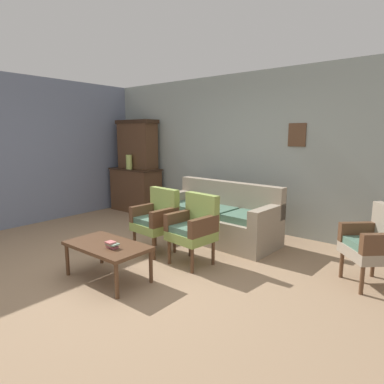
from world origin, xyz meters
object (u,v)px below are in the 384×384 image
at_px(coffee_table, 107,248).
at_px(book_stack_on_table, 112,245).
at_px(vase_on_cabinet, 129,162).
at_px(floral_couch, 218,219).
at_px(armchair_by_doorway, 194,226).
at_px(side_cabinet, 136,190).
at_px(wingback_chair_by_fireplace, 375,242).
at_px(armchair_near_couch_end, 157,218).

bearing_deg(coffee_table, book_stack_on_table, -18.32).
xyz_separation_m(vase_on_cabinet, floral_couch, (2.53, -0.35, -0.76)).
bearing_deg(armchair_by_doorway, vase_on_cabinet, 154.00).
distance_m(floral_couch, coffee_table, 2.04).
relative_size(side_cabinet, coffee_table, 1.16).
xyz_separation_m(armchair_by_doorway, wingback_chair_by_fireplace, (1.94, 0.75, 0.00)).
distance_m(vase_on_cabinet, armchair_near_couch_end, 2.65).
height_order(side_cabinet, coffee_table, side_cabinet).
relative_size(side_cabinet, book_stack_on_table, 7.90).
height_order(floral_couch, armchair_near_couch_end, same).
relative_size(floral_couch, coffee_table, 1.99).
distance_m(side_cabinet, armchair_near_couch_end, 2.69).
bearing_deg(side_cabinet, floral_couch, -11.76).
relative_size(side_cabinet, armchair_near_couch_end, 1.28).
distance_m(vase_on_cabinet, armchair_by_doorway, 3.24).
bearing_deg(coffee_table, armchair_near_couch_end, 101.31).
distance_m(floral_couch, armchair_by_doorway, 1.11).
bearing_deg(armchair_near_couch_end, book_stack_on_table, -71.50).
bearing_deg(wingback_chair_by_fireplace, book_stack_on_table, -141.68).
xyz_separation_m(floral_couch, armchair_near_couch_end, (-0.35, -1.03, 0.17)).
distance_m(armchair_by_doorway, coffee_table, 1.11).
bearing_deg(armchair_by_doorway, coffee_table, -115.80).
relative_size(vase_on_cabinet, coffee_table, 0.30).
relative_size(vase_on_cabinet, armchair_by_doorway, 0.34).
relative_size(side_cabinet, armchair_by_doorway, 1.28).
height_order(coffee_table, book_stack_on_table, book_stack_on_table).
xyz_separation_m(vase_on_cabinet, armchair_by_doorway, (2.86, -1.40, -0.58)).
distance_m(armchair_near_couch_end, coffee_table, 1.03).
height_order(floral_couch, book_stack_on_table, floral_couch).
xyz_separation_m(floral_couch, armchair_by_doorway, (0.33, -1.04, 0.17)).
bearing_deg(coffee_table, vase_on_cabinet, 134.93).
bearing_deg(armchair_near_couch_end, vase_on_cabinet, 147.61).
bearing_deg(coffee_table, side_cabinet, 133.05).
distance_m(side_cabinet, coffee_table, 3.51).
bearing_deg(armchair_by_doorway, book_stack_on_table, -107.45).
xyz_separation_m(wingback_chair_by_fireplace, coffee_table, (-2.42, -1.74, -0.12)).
distance_m(armchair_by_doorway, book_stack_on_table, 1.09).
bearing_deg(side_cabinet, coffee_table, -46.95).
height_order(armchair_near_couch_end, coffee_table, armchair_near_couch_end).
bearing_deg(floral_couch, armchair_by_doorway, -72.39).
xyz_separation_m(side_cabinet, wingback_chair_by_fireplace, (4.81, -0.82, 0.03)).
bearing_deg(floral_couch, armchair_near_couch_end, -108.76).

